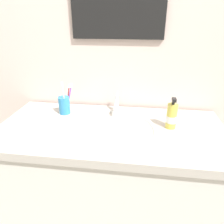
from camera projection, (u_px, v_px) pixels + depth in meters
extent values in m
cube|color=beige|center=(118.00, 63.00, 1.35)|extent=(2.44, 0.04, 2.40)
cube|color=silver|center=(111.00, 193.00, 1.37)|extent=(1.19, 0.56, 0.87)
cube|color=#BCB7AD|center=(111.00, 131.00, 1.18)|extent=(1.24, 0.60, 0.04)
ellipsoid|color=white|center=(111.00, 139.00, 1.17)|extent=(0.43, 0.43, 0.12)
torus|color=white|center=(111.00, 130.00, 1.15)|extent=(0.49, 0.49, 0.02)
cylinder|color=#595B60|center=(111.00, 147.00, 1.19)|extent=(0.03, 0.03, 0.01)
cylinder|color=silver|center=(117.00, 103.00, 1.35)|extent=(0.02, 0.02, 0.10)
cylinder|color=silver|center=(116.00, 105.00, 1.30)|extent=(0.02, 0.11, 0.05)
cylinder|color=silver|center=(117.00, 93.00, 1.34)|extent=(0.01, 0.05, 0.01)
cylinder|color=#338CCC|center=(64.00, 105.00, 1.32)|extent=(0.07, 0.07, 0.11)
cylinder|color=red|center=(68.00, 99.00, 1.33)|extent=(0.03, 0.04, 0.16)
cube|color=white|center=(69.00, 86.00, 1.31)|extent=(0.02, 0.02, 0.03)
cylinder|color=purple|center=(69.00, 99.00, 1.31)|extent=(0.05, 0.04, 0.17)
cube|color=white|center=(71.00, 86.00, 1.29)|extent=(0.02, 0.02, 0.03)
cylinder|color=white|center=(64.00, 99.00, 1.27)|extent=(0.01, 0.03, 0.20)
cube|color=white|center=(62.00, 84.00, 1.22)|extent=(0.01, 0.02, 0.03)
cylinder|color=#DBCC4C|center=(172.00, 116.00, 1.14)|extent=(0.05, 0.05, 0.14)
cylinder|color=black|center=(173.00, 103.00, 1.11)|extent=(0.02, 0.02, 0.02)
cube|color=black|center=(174.00, 100.00, 1.09)|extent=(0.02, 0.04, 0.02)
cylinder|color=white|center=(171.00, 119.00, 1.15)|extent=(0.06, 0.06, 0.04)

